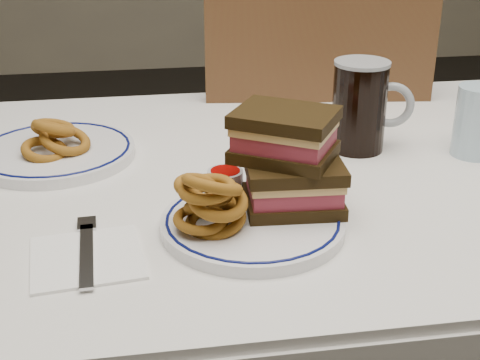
{
  "coord_description": "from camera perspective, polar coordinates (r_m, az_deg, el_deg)",
  "views": [
    {
      "loc": [
        -0.19,
        -0.96,
        1.17
      ],
      "look_at": [
        -0.06,
        -0.18,
        0.82
      ],
      "focal_mm": 50.0,
      "sensor_mm": 36.0,
      "label": 1
    }
  ],
  "objects": [
    {
      "name": "dining_table",
      "position": [
        1.11,
        1.61,
        -4.02
      ],
      "size": [
        1.27,
        0.87,
        0.75
      ],
      "color": "silver",
      "rests_on": "floor"
    },
    {
      "name": "chair_far",
      "position": [
        1.61,
        5.7,
        1.48
      ],
      "size": [
        0.53,
        0.53,
        1.02
      ],
      "color": "#482517",
      "rests_on": "floor"
    },
    {
      "name": "main_plate",
      "position": [
        0.88,
        1.08,
        -3.69
      ],
      "size": [
        0.24,
        0.24,
        0.02
      ],
      "color": "white",
      "rests_on": "dining_table"
    },
    {
      "name": "reuben_sandwich",
      "position": [
        0.89,
        4.21,
        1.72
      ],
      "size": [
        0.16,
        0.15,
        0.13
      ],
      "color": "black",
      "rests_on": "main_plate"
    },
    {
      "name": "onion_rings_main",
      "position": [
        0.84,
        -2.52,
        -1.72
      ],
      "size": [
        0.1,
        0.11,
        0.1
      ],
      "color": "brown",
      "rests_on": "main_plate"
    },
    {
      "name": "ketchup_ramekin",
      "position": [
        0.95,
        -1.26,
        0.09
      ],
      "size": [
        0.05,
        0.05,
        0.03
      ],
      "color": "silver",
      "rests_on": "main_plate"
    },
    {
      "name": "beer_mug",
      "position": [
        1.14,
        10.31,
        6.29
      ],
      "size": [
        0.14,
        0.09,
        0.15
      ],
      "color": "black",
      "rests_on": "dining_table"
    },
    {
      "name": "water_glass",
      "position": [
        1.17,
        19.59,
        4.74
      ],
      "size": [
        0.07,
        0.07,
        0.12
      ],
      "primitive_type": "cylinder",
      "color": "#AAC9DC",
      "rests_on": "dining_table"
    },
    {
      "name": "far_plate",
      "position": [
        1.15,
        -15.5,
        2.32
      ],
      "size": [
        0.26,
        0.26,
        0.02
      ],
      "color": "white",
      "rests_on": "dining_table"
    },
    {
      "name": "onion_rings_far",
      "position": [
        1.13,
        -15.52,
        3.56
      ],
      "size": [
        0.12,
        0.13,
        0.08
      ],
      "color": "brown",
      "rests_on": "far_plate"
    },
    {
      "name": "napkin_fork",
      "position": [
        0.84,
        -12.94,
        -6.32
      ],
      "size": [
        0.15,
        0.18,
        0.01
      ],
      "color": "white",
      "rests_on": "dining_table"
    }
  ]
}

